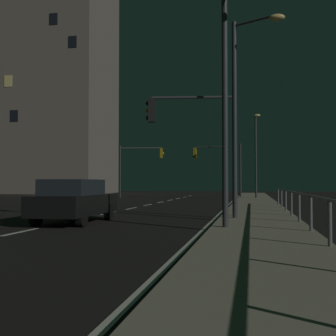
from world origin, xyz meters
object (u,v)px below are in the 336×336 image
object	(u,v)px
street_lamp_median	(234,76)
street_lamp_far_end	(242,98)
street_lamp_mid_block	(256,148)
traffic_light_mid_left	(140,161)
building_distant	(52,81)
traffic_light_near_left	(195,128)
car	(75,200)
traffic_light_far_left	(218,159)

from	to	relation	value
street_lamp_median	street_lamp_far_end	distance (m)	3.61
street_lamp_median	street_lamp_mid_block	bearing A→B (deg)	87.97
traffic_light_mid_left	building_distant	xyz separation A→B (m)	(-17.03, 15.70, 12.31)
traffic_light_near_left	car	bearing A→B (deg)	-146.28
traffic_light_far_left	street_lamp_mid_block	size ratio (longest dim) A/B	0.68
traffic_light_mid_left	street_lamp_far_end	size ratio (longest dim) A/B	0.69
street_lamp_mid_block	traffic_light_mid_left	bearing A→B (deg)	165.65
street_lamp_median	building_distant	bearing A→B (deg)	121.58
street_lamp_median	street_lamp_far_end	xyz separation A→B (m)	(0.17, 3.61, 0.03)
traffic_light_near_left	traffic_light_far_left	xyz separation A→B (m)	(-0.80, 23.51, -0.01)
car	street_lamp_mid_block	size ratio (longest dim) A/B	0.61
traffic_light_mid_left	street_lamp_median	size ratio (longest dim) A/B	0.70
traffic_light_mid_left	street_lamp_mid_block	size ratio (longest dim) A/B	0.71
car	building_distant	bearing A→B (deg)	116.92
traffic_light_near_left	traffic_light_mid_left	distance (m)	25.66
street_lamp_median	car	bearing A→B (deg)	160.77
street_lamp_median	building_distant	distance (m)	53.54
street_lamp_far_end	building_distant	xyz separation A→B (m)	(-27.56, 40.96, 11.37)
traffic_light_near_left	street_lamp_mid_block	world-z (taller)	street_lamp_mid_block
traffic_light_mid_left	street_lamp_mid_block	distance (m)	11.69
traffic_light_far_left	street_lamp_mid_block	xyz separation A→B (m)	(3.48, -2.22, 0.84)
car	traffic_light_mid_left	world-z (taller)	traffic_light_mid_left
building_distant	traffic_light_near_left	bearing A→B (deg)	-57.27
street_lamp_far_end	traffic_light_mid_left	bearing A→B (deg)	112.64
traffic_light_far_left	building_distant	bearing A→B (deg)	146.61
traffic_light_far_left	traffic_light_near_left	bearing A→B (deg)	-88.06
traffic_light_near_left	traffic_light_mid_left	xyz separation A→B (m)	(-8.60, 24.17, -0.02)
car	street_lamp_mid_block	bearing A→B (deg)	74.37
traffic_light_far_left	street_lamp_far_end	world-z (taller)	street_lamp_far_end
street_lamp_mid_block	street_lamp_median	size ratio (longest dim) A/B	0.99
traffic_light_near_left	building_distant	size ratio (longest dim) A/B	0.16
street_lamp_mid_block	traffic_light_far_left	bearing A→B (deg)	147.50
traffic_light_mid_left	street_lamp_far_end	world-z (taller)	street_lamp_far_end
traffic_light_near_left	street_lamp_far_end	world-z (taller)	street_lamp_far_end
traffic_light_far_left	building_distant	world-z (taller)	building_distant
traffic_light_far_left	street_lamp_far_end	bearing A→B (deg)	-83.67
traffic_light_mid_left	traffic_light_far_left	world-z (taller)	traffic_light_mid_left
car	traffic_light_near_left	distance (m)	5.62
car	street_lamp_median	bearing A→B (deg)	-19.23
traffic_light_near_left	traffic_light_far_left	bearing A→B (deg)	91.94
traffic_light_near_left	street_lamp_far_end	distance (m)	2.40
traffic_light_mid_left	traffic_light_near_left	bearing A→B (deg)	-70.41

